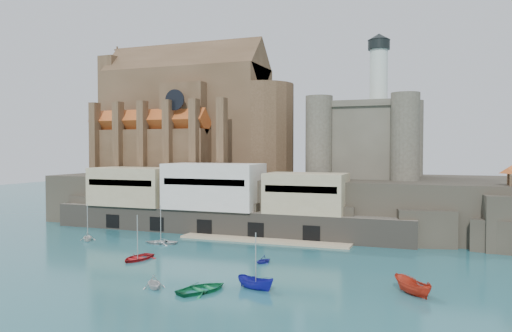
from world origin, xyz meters
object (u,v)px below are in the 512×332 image
object	(u,v)px
church	(193,122)
boat_2	(256,289)
boat_0	(138,260)
castle_keep	(367,136)
boat_1	(154,288)

from	to	relation	value
church	boat_2	distance (m)	66.06
boat_0	boat_2	distance (m)	22.47
castle_keep	boat_0	distance (m)	53.28
boat_2	castle_keep	bearing A→B (deg)	9.80
church	boat_1	distance (m)	64.02
boat_2	boat_0	bearing A→B (deg)	84.81
boat_1	boat_0	bearing A→B (deg)	87.54
castle_keep	boat_2	size ratio (longest dim) A/B	6.09
church	boat_0	xyz separation A→B (m)	(14.07, -43.45, -22.13)
church	boat_0	bearing A→B (deg)	-72.05
boat_0	boat_2	xyz separation A→B (m)	(21.01, -7.97, 0.00)
church	boat_0	size ratio (longest dim) A/B	8.28
castle_keep	boat_2	world-z (taller)	castle_keep
boat_0	boat_1	size ratio (longest dim) A/B	1.65
boat_1	boat_2	world-z (taller)	boat_2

